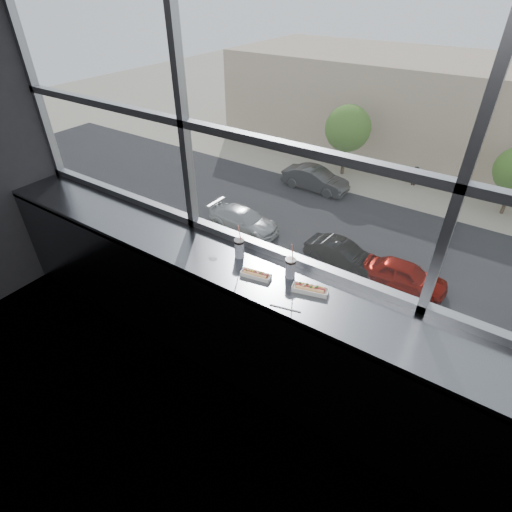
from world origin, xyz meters
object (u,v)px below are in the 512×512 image
Objects in this scene: wrapper at (213,257)px; tree_left at (348,129)px; car_near_c at (406,272)px; pedestrian_a at (415,174)px; hotdog_tray_left at (256,274)px; car_near_a at (243,217)px; hotdog_tray_right at (310,289)px; loose_straw at (285,308)px; car_far_a at (316,176)px; soda_cup_left at (239,247)px; car_near_b at (342,251)px; soda_cup_right at (290,267)px.

wrapper is 0.02× the size of tree_left.
pedestrian_a is at bearing 11.70° from car_near_c.
hotdog_tray_left is 0.04× the size of car_near_c.
hotdog_tray_right is at bearing -140.69° from car_near_a.
loose_straw is at bearing 99.64° from pedestrian_a.
tree_left is (0.56, 4.00, 2.66)m from car_far_a.
soda_cup_left is 20.25m from car_near_b.
hotdog_tray_left is at bearing -177.02° from car_near_c.
soda_cup_left is at bearing -70.35° from tree_left.
car_far_a is at bearing 47.56° from car_near_c.
car_near_a is 0.85× the size of car_far_a.
car_near_c is at bearing 84.59° from hotdog_tray_left.
soda_cup_left is 0.04× the size of car_far_a.
wrapper is 0.02× the size of car_near_b.
soda_cup_right is at bearing 99.47° from pedestrian_a.
soda_cup_right reaches higher than soda_cup_left.
hotdog_tray_left is at bearing 139.67° from loose_straw.
loose_straw is 23.39m from car_near_a.
wrapper is 0.02× the size of car_near_a.
wrapper is at bearing -155.47° from car_far_a.
wrapper reaches higher than car_near_a.
hotdog_tray_left is 2.72× the size of wrapper.
wrapper is at bearing -178.47° from car_near_c.
car_far_a is at bearing 113.71° from soda_cup_left.
car_near_c is (-1.45, 16.32, -11.06)m from hotdog_tray_left.
car_near_a is (-12.19, 16.18, -11.16)m from soda_cup_right.
car_near_c is (-1.20, 16.18, -11.13)m from soda_cup_left.
car_near_b is (6.90, 0.00, -0.02)m from car_near_a.
soda_cup_right is (-0.21, 0.07, 0.06)m from hotdog_tray_right.
soda_cup_left is 28.60m from car_far_a.
soda_cup_right is 0.64m from wrapper.
soda_cup_right is 31.80m from pedestrian_a.
wrapper is (-0.62, -0.13, -0.08)m from soda_cup_right.
hotdog_tray_left is at bearing -144.68° from soda_cup_right.
soda_cup_left is 0.99× the size of soda_cup_right.
tree_left is (-10.67, 28.49, -8.25)m from loose_straw.
soda_cup_right reaches higher than tree_left.
pedestrian_a is (7.30, 13.17, -0.07)m from car_near_a.
hotdog_tray_right is 0.83m from wrapper.
hotdog_tray_right is 1.24× the size of loose_straw.
soda_cup_left reaches higher than tree_left.
hotdog_tray_right is 31.88m from pedestrian_a.
hotdog_tray_right is 0.05× the size of car_near_c.
wrapper is at bearing 152.30° from loose_straw.
soda_cup_right is 0.05× the size of car_near_b.
car_near_c is 13.56m from pedestrian_a.
car_near_b is 3.63m from car_near_c.
wrapper is at bearing -70.73° from tree_left.
hotdog_tray_right is at bearing -175.56° from car_near_c.
soda_cup_right reaches higher than car_near_a.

